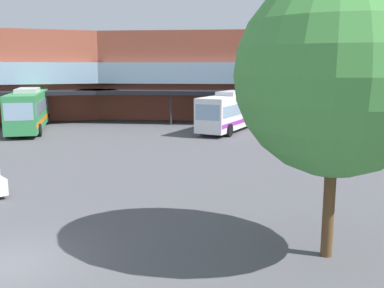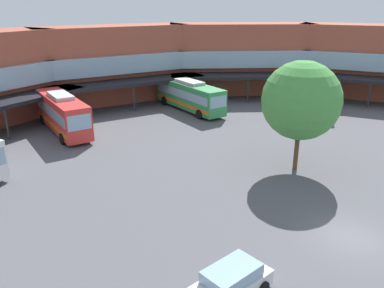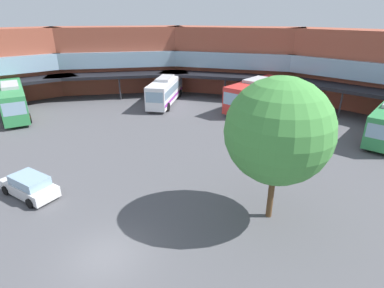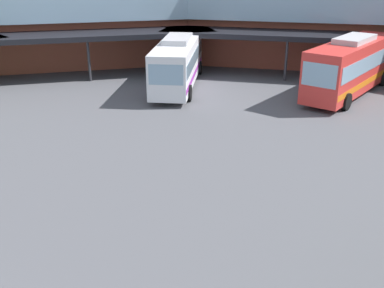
# 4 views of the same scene
# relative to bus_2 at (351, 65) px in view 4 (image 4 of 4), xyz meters

# --- Properties ---
(station_building) EXTENTS (85.35, 47.14, 9.75)m
(station_building) POSITION_rel_bus_2_xyz_m (-4.49, -6.09, 2.88)
(station_building) COLOR #9E4C38
(station_building) RESTS_ON ground
(bus_2) EXTENTS (6.85, 11.03, 3.99)m
(bus_2) POSITION_rel_bus_2_xyz_m (0.00, 0.00, 0.00)
(bus_2) COLOR red
(bus_2) RESTS_ON ground
(bus_5) EXTENTS (3.81, 11.27, 3.65)m
(bus_5) POSITION_rel_bus_2_xyz_m (-12.17, -0.67, -0.17)
(bus_5) COLOR white
(bus_5) RESTS_ON ground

